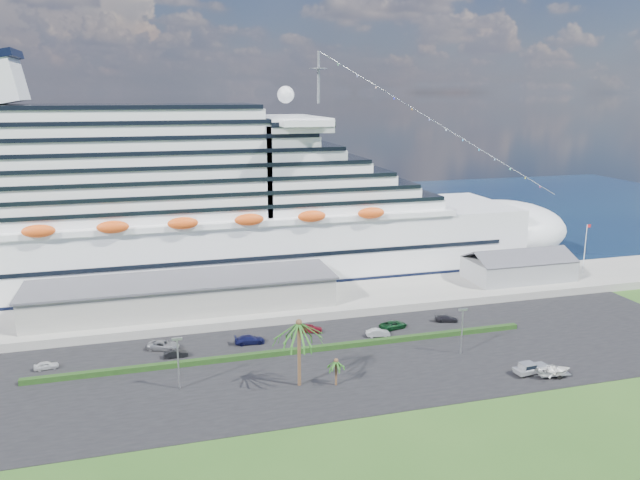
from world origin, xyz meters
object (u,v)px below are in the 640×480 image
object	(u,v)px
pickup_truck	(531,368)
cruise_ship	(189,214)
parked_car_3	(250,340)
boat_trailer	(554,370)

from	to	relation	value
pickup_truck	cruise_ship	bearing A→B (deg)	126.05
parked_car_3	boat_trailer	distance (m)	51.95
cruise_ship	pickup_truck	distance (m)	83.63
cruise_ship	pickup_truck	size ratio (longest dim) A/B	32.86
parked_car_3	pickup_truck	xyz separation A→B (m)	(41.53, -24.90, 0.30)
cruise_ship	boat_trailer	world-z (taller)	cruise_ship
cruise_ship	boat_trailer	size ratio (longest dim) A/B	29.12
parked_car_3	pickup_truck	distance (m)	48.42
parked_car_3	pickup_truck	bearing A→B (deg)	-118.57
parked_car_3	boat_trailer	world-z (taller)	boat_trailer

